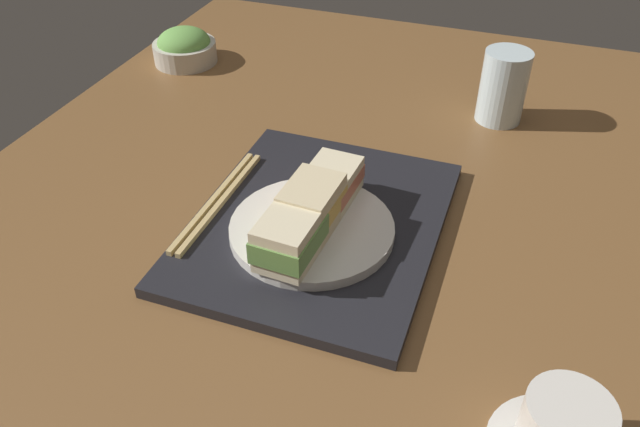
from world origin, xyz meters
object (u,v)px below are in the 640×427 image
(sandwich_near, at_px, (332,182))
(sandwich_middle, at_px, (312,206))
(drinking_glass, at_px, (503,87))
(chopsticks_pair, at_px, (218,201))
(sandwich_plate, at_px, (312,229))
(salad_bowl, at_px, (185,47))
(sandwich_far, at_px, (289,238))

(sandwich_near, bearing_deg, sandwich_middle, -3.17)
(sandwich_middle, relative_size, drinking_glass, 0.75)
(sandwich_middle, height_order, drinking_glass, drinking_glass)
(sandwich_near, height_order, chopsticks_pair, sandwich_near)
(sandwich_plate, xyz_separation_m, salad_bowl, (-0.41, -0.41, 0.01))
(sandwich_middle, bearing_deg, sandwich_far, -3.17)
(sandwich_far, bearing_deg, sandwich_middle, 176.83)
(sandwich_far, distance_m, salad_bowl, 0.63)
(sandwich_far, xyz_separation_m, salad_bowl, (-0.48, -0.40, -0.03))
(drinking_glass, bearing_deg, chopsticks_pair, -39.83)
(sandwich_middle, distance_m, sandwich_far, 0.06)
(salad_bowl, relative_size, drinking_glass, 1.01)
(sandwich_far, bearing_deg, drinking_glass, 158.49)
(sandwich_middle, distance_m, salad_bowl, 0.58)
(sandwich_far, distance_m, drinking_glass, 0.49)
(sandwich_near, distance_m, chopsticks_pair, 0.15)
(sandwich_plate, relative_size, drinking_glass, 1.75)
(chopsticks_pair, bearing_deg, sandwich_plate, 83.17)
(sandwich_middle, distance_m, drinking_glass, 0.43)
(sandwich_far, height_order, chopsticks_pair, sandwich_far)
(sandwich_far, bearing_deg, chopsticks_pair, -120.66)
(sandwich_middle, bearing_deg, drinking_glass, 155.84)
(sandwich_middle, bearing_deg, salad_bowl, -135.32)
(sandwich_plate, relative_size, salad_bowl, 1.73)
(chopsticks_pair, height_order, drinking_glass, drinking_glass)
(sandwich_near, xyz_separation_m, sandwich_far, (0.13, -0.01, 0.01))
(salad_bowl, distance_m, drinking_glass, 0.59)
(sandwich_middle, bearing_deg, sandwich_plate, -45.00)
(sandwich_plate, xyz_separation_m, chopsticks_pair, (-0.02, -0.14, -0.00))
(sandwich_middle, xyz_separation_m, salad_bowl, (-0.41, -0.41, -0.03))
(sandwich_near, xyz_separation_m, salad_bowl, (-0.35, -0.41, -0.02))
(sandwich_middle, relative_size, sandwich_far, 0.99)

